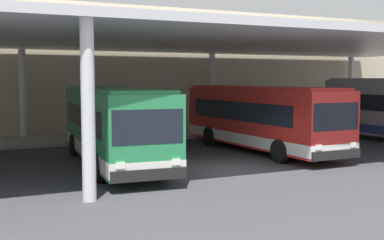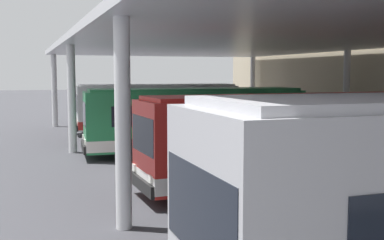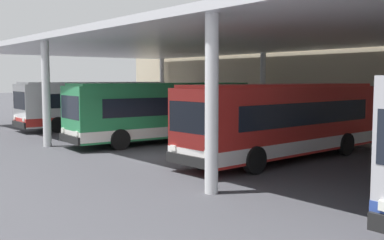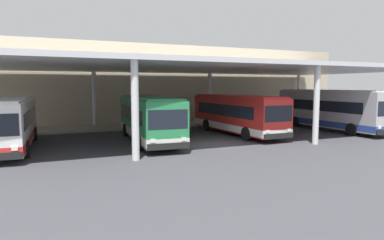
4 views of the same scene
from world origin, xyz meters
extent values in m
plane|color=#3D3D42|center=(0.00, 0.00, 0.00)|extent=(200.00, 200.00, 0.00)
cube|color=silver|center=(0.00, 5.50, 5.40)|extent=(40.00, 17.00, 0.30)
cylinder|color=silver|center=(-18.50, -2.50, 2.62)|extent=(0.40, 0.40, 5.25)
cylinder|color=silver|center=(-18.50, 13.50, 2.62)|extent=(0.40, 0.40, 5.25)
cylinder|color=silver|center=(-6.17, -2.50, 2.62)|extent=(0.40, 0.40, 5.25)
cylinder|color=silver|center=(-6.17, 13.50, 2.62)|extent=(0.40, 0.40, 5.25)
cylinder|color=silver|center=(6.17, -2.50, 2.62)|extent=(0.40, 0.40, 5.25)
cube|color=white|center=(-12.61, 3.62, 1.70)|extent=(2.89, 10.49, 2.70)
cube|color=red|center=(-12.61, 3.62, 0.70)|extent=(2.91, 10.51, 0.50)
cube|color=black|center=(-12.61, 3.77, 2.00)|extent=(2.86, 8.62, 0.90)
cube|color=black|center=(-12.81, -1.53, 2.05)|extent=(2.30, 0.21, 1.10)
cube|color=black|center=(-12.81, -1.62, 0.55)|extent=(2.45, 0.25, 0.36)
cube|color=white|center=(-12.61, 3.62, 3.11)|extent=(2.68, 10.06, 0.12)
cube|color=yellow|center=(-12.81, -1.50, 2.87)|extent=(1.75, 0.19, 0.28)
cube|color=white|center=(-13.71, -1.57, 0.90)|extent=(0.28, 0.09, 0.20)
cube|color=white|center=(-11.91, -1.64, 0.90)|extent=(0.28, 0.09, 0.20)
cylinder|color=black|center=(-13.96, 0.44, 0.50)|extent=(0.32, 1.01, 1.00)
cylinder|color=black|center=(-11.51, 0.35, 0.50)|extent=(0.32, 1.01, 1.00)
cylinder|color=black|center=(-13.73, 6.52, 0.50)|extent=(0.32, 1.01, 1.00)
cylinder|color=black|center=(-11.28, 6.43, 0.50)|extent=(0.32, 1.01, 1.00)
cube|color=#28844C|center=(-3.83, 3.03, 1.70)|extent=(3.25, 10.55, 2.70)
cube|color=white|center=(-3.83, 3.03, 0.70)|extent=(3.27, 10.58, 0.50)
cube|color=black|center=(-3.82, 3.18, 2.00)|extent=(3.15, 8.69, 0.90)
cube|color=black|center=(-4.21, -2.11, 2.05)|extent=(2.30, 0.29, 1.10)
cube|color=black|center=(-4.21, -2.20, 0.55)|extent=(2.46, 0.34, 0.36)
cube|color=#2A8B50|center=(-3.83, 3.03, 3.11)|extent=(3.02, 10.13, 0.12)
cube|color=yellow|center=(-4.21, -2.08, 2.87)|extent=(1.75, 0.25, 0.28)
cube|color=white|center=(-5.11, -2.12, 0.90)|extent=(0.29, 0.10, 0.20)
cube|color=white|center=(-3.32, -2.25, 0.90)|extent=(0.29, 0.10, 0.20)
cylinder|color=black|center=(-5.29, -0.10, 0.50)|extent=(0.35, 1.02, 1.00)
cylinder|color=black|center=(-2.85, -0.28, 0.50)|extent=(0.35, 1.02, 1.00)
cylinder|color=black|center=(-4.85, 5.97, 0.50)|extent=(0.35, 1.02, 1.00)
cylinder|color=black|center=(-2.40, 5.79, 0.50)|extent=(0.35, 1.02, 1.00)
cube|color=red|center=(3.75, 3.74, 1.70)|extent=(2.81, 10.47, 2.70)
cube|color=white|center=(3.75, 3.74, 0.70)|extent=(2.83, 10.49, 0.50)
cube|color=black|center=(3.75, 3.89, 2.00)|extent=(2.80, 8.60, 0.90)
cube|color=black|center=(3.91, -1.40, 2.05)|extent=(2.30, 0.19, 1.10)
cube|color=black|center=(3.91, -1.49, 0.55)|extent=(2.45, 0.23, 0.36)
cube|color=red|center=(3.75, 3.74, 3.11)|extent=(2.60, 10.05, 0.12)
cube|color=yellow|center=(3.91, -1.37, 2.87)|extent=(1.75, 0.17, 0.28)
cube|color=white|center=(3.01, -1.51, 0.90)|extent=(0.28, 0.09, 0.20)
cube|color=white|center=(4.81, -1.46, 0.90)|extent=(0.28, 0.09, 0.20)
cylinder|color=black|center=(2.62, 0.48, 0.50)|extent=(0.31, 1.01, 1.00)
cylinder|color=black|center=(5.07, 0.56, 0.50)|extent=(0.31, 1.01, 1.00)
cylinder|color=black|center=(2.44, 6.57, 0.50)|extent=(0.31, 1.01, 1.00)
cylinder|color=black|center=(4.89, 6.64, 0.50)|extent=(0.31, 1.01, 1.00)
cube|color=black|center=(12.68, -2.90, 2.25)|extent=(2.30, 0.14, 1.10)
cube|color=yellow|center=(12.68, -2.87, 3.27)|extent=(1.75, 0.14, 0.28)
camera|label=1|loc=(-9.49, -16.58, 3.56)|focal=46.28mm
camera|label=2|loc=(17.87, -4.87, 3.88)|focal=45.17mm
camera|label=3|loc=(16.18, -11.49, 3.38)|focal=43.16mm
camera|label=4|loc=(-10.44, -19.79, 3.92)|focal=31.49mm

